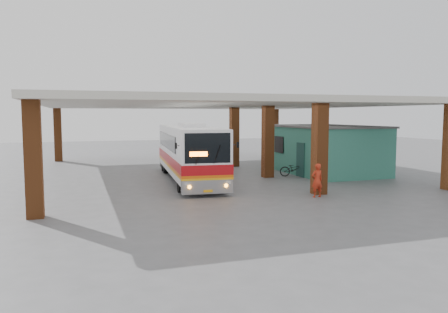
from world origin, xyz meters
name	(u,v)px	position (x,y,z in m)	size (l,w,h in m)	color
ground	(239,187)	(0.00, 0.00, 0.00)	(90.00, 90.00, 0.00)	#515154
brick_columns	(232,140)	(1.43, 5.00, 2.17)	(20.10, 21.60, 4.35)	brown
canopy_roof	(212,104)	(0.50, 6.50, 4.50)	(21.00, 23.00, 0.30)	beige
shop_building	(324,149)	(7.49, 4.00, 1.56)	(5.20, 8.20, 3.11)	#2F7662
coach_bus	(189,152)	(-1.86, 3.31, 1.66)	(3.42, 11.62, 3.34)	white
motorcycle	(295,169)	(4.70, 2.71, 0.48)	(0.63, 1.82, 0.96)	black
pedestrian	(317,180)	(2.47, -3.73, 0.78)	(0.57, 0.37, 1.57)	#B52B16
red_chair	(268,166)	(4.26, 5.71, 0.35)	(0.40, 0.40, 0.75)	red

